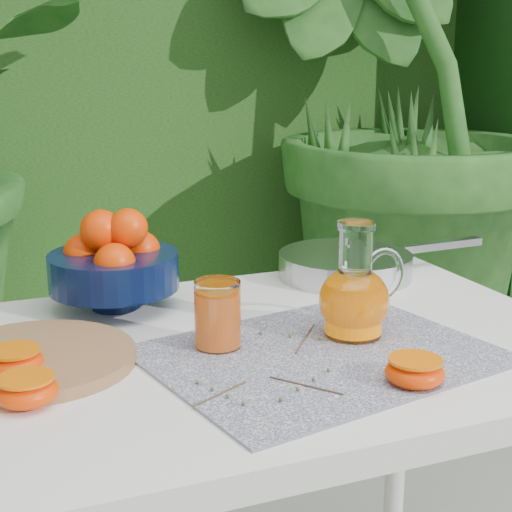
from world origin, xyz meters
name	(u,v)px	position (x,y,z in m)	size (l,w,h in m)	color
hedge_backdrop	(47,47)	(0.06, 2.06, 1.19)	(8.00, 1.65, 2.50)	#194B15
potted_plant_right	(381,100)	(1.04, 1.22, 1.02)	(2.04, 2.04, 2.04)	#24591E
white_table	(261,391)	(0.06, -0.08, 0.67)	(1.00, 0.70, 0.75)	white
placemat	(320,355)	(0.12, -0.17, 0.75)	(0.48, 0.37, 0.00)	#0B1640
cutting_board	(35,359)	(-0.27, -0.05, 0.76)	(0.28, 0.28, 0.02)	olive
fruit_bowl	(113,263)	(-0.11, 0.17, 0.83)	(0.25, 0.25, 0.18)	black
juice_pitcher	(355,297)	(0.20, -0.12, 0.82)	(0.16, 0.13, 0.18)	white
juice_tumbler	(218,316)	(-0.01, -0.09, 0.80)	(0.08, 0.08, 0.10)	white
saute_pan	(347,264)	(0.35, 0.18, 0.78)	(0.46, 0.27, 0.05)	#B5B5B9
orange_halves	(153,374)	(-0.14, -0.18, 0.77)	(0.58, 0.32, 0.04)	#FF4102
thyme_sprigs	(280,368)	(0.04, -0.20, 0.76)	(0.29, 0.25, 0.01)	#503825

